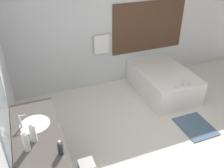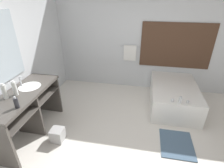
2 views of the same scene
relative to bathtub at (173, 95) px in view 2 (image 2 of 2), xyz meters
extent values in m
plane|color=silver|center=(-0.81, -1.42, -0.28)|extent=(16.00, 16.00, 0.00)
cube|color=silver|center=(-0.81, 0.81, 1.07)|extent=(7.40, 0.06, 2.70)
cube|color=#4C3323|center=(0.00, 0.77, 0.93)|extent=(1.70, 0.02, 1.10)
cylinder|color=silver|center=(-1.11, 0.74, 0.87)|extent=(0.50, 0.02, 0.02)
cube|color=white|center=(-1.11, 0.73, 0.70)|extent=(0.32, 0.04, 0.40)
cube|color=#4C4742|center=(-2.71, -1.46, 0.58)|extent=(0.58, 1.50, 0.05)
cube|color=#4C4742|center=(-2.71, -1.46, 0.35)|extent=(0.56, 1.43, 0.02)
cylinder|color=white|center=(-2.71, -1.23, 0.54)|extent=(0.38, 0.38, 0.13)
cube|color=#4C4742|center=(-2.71, -1.46, 0.14)|extent=(0.54, 0.04, 0.84)
cube|color=#4C4742|center=(-2.71, -0.73, 0.14)|extent=(0.54, 0.04, 0.84)
cylinder|color=white|center=(-2.67, -1.84, 0.43)|extent=(0.13, 0.41, 0.13)
cylinder|color=white|center=(-2.67, -1.08, 0.43)|extent=(0.13, 0.41, 0.13)
cylinder|color=silver|center=(-2.87, -1.23, 0.62)|extent=(0.04, 0.04, 0.02)
cylinder|color=silver|center=(-2.87, -1.23, 0.71)|extent=(0.02, 0.02, 0.16)
cube|color=silver|center=(-2.83, -1.23, 0.78)|extent=(0.07, 0.01, 0.01)
cube|color=white|center=(0.00, 0.00, -0.03)|extent=(1.00, 1.54, 0.51)
ellipsoid|color=white|center=(0.00, 0.00, 0.08)|extent=(0.72, 1.11, 0.30)
cube|color=silver|center=(0.00, -0.67, 0.29)|extent=(0.04, 0.07, 0.12)
sphere|color=silver|center=(-0.14, -0.67, 0.26)|extent=(0.06, 0.06, 0.06)
sphere|color=silver|center=(0.14, -0.67, 0.26)|extent=(0.06, 0.06, 0.06)
cylinder|color=silver|center=(-2.75, -1.54, 0.72)|extent=(0.07, 0.07, 0.24)
cylinder|color=white|center=(-2.75, -1.54, 0.85)|extent=(0.04, 0.04, 0.02)
cylinder|color=silver|center=(-2.84, -1.66, 0.73)|extent=(0.07, 0.07, 0.24)
cylinder|color=white|center=(-2.84, -1.66, 0.86)|extent=(0.04, 0.04, 0.02)
cylinder|color=#28282D|center=(-2.50, -1.85, 0.69)|extent=(0.06, 0.06, 0.16)
cylinder|color=silver|center=(-2.50, -1.85, 0.78)|extent=(0.03, 0.03, 0.03)
cube|color=#B2B2B2|center=(-2.15, -1.54, -0.16)|extent=(0.22, 0.22, 0.24)
cube|color=slate|center=(-0.05, -1.25, -0.27)|extent=(0.56, 0.67, 0.02)
camera|label=1|loc=(-2.69, -3.87, 2.70)|focal=40.00mm
camera|label=2|loc=(-0.76, -3.65, 2.10)|focal=28.00mm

